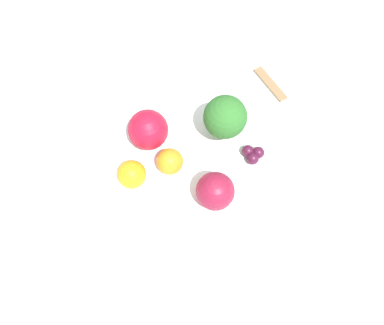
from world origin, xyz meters
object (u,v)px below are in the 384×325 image
spoon (270,84)px  bowl (192,171)px  orange_front (170,162)px  grape_cluster (253,154)px  broccoli (225,117)px  apple_green (148,130)px  apple_red (215,191)px  orange_back (132,174)px

spoon → bowl: bearing=-153.7°
orange_front → grape_cluster: 0.12m
broccoli → spoon: (0.14, 0.07, -0.09)m
apple_green → orange_front: apple_green is taller
bowl → apple_green: bearing=120.6°
bowl → broccoli: bearing=23.2°
grape_cluster → spoon: (0.11, 0.13, -0.05)m
apple_red → orange_back: apple_red is taller
broccoli → grape_cluster: bearing=-68.1°
grape_cluster → spoon: 0.18m
broccoli → bowl: bearing=-156.8°
orange_front → orange_back: 0.06m
orange_front → spoon: bearing=20.9°
orange_front → grape_cluster: size_ratio=1.20×
broccoli → spoon: broccoli is taller
bowl → grape_cluster: size_ratio=7.82×
bowl → apple_red: (0.01, -0.06, 0.05)m
bowl → spoon: (0.20, 0.10, -0.02)m
apple_red → orange_front: bearing=117.6°
orange_back → grape_cluster: bearing=-13.4°
bowl → spoon: size_ratio=3.14×
bowl → apple_green: size_ratio=4.22×
bowl → broccoli: (0.07, 0.03, 0.07)m
spoon → broccoli: bearing=-152.3°
broccoli → spoon: bearing=27.7°
apple_green → spoon: 0.25m
orange_front → orange_back: bearing=175.6°
bowl → apple_red: bearing=-83.2°
broccoli → orange_back: size_ratio=1.96×
orange_back → orange_front: bearing=-4.4°
orange_front → apple_red: bearing=-62.4°
bowl → apple_green: (-0.04, 0.07, 0.05)m
bowl → grape_cluster: 0.10m
spoon → apple_red: bearing=-140.8°
grape_cluster → orange_back: bearing=166.6°
bowl → apple_red: 0.08m
apple_red → spoon: bearing=39.2°
apple_green → grape_cluster: bearing=-36.1°
bowl → spoon: bearing=26.3°
grape_cluster → spoon: size_ratio=0.40×
bowl → grape_cluster: grape_cluster is taller
broccoli → grape_cluster: size_ratio=2.49×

